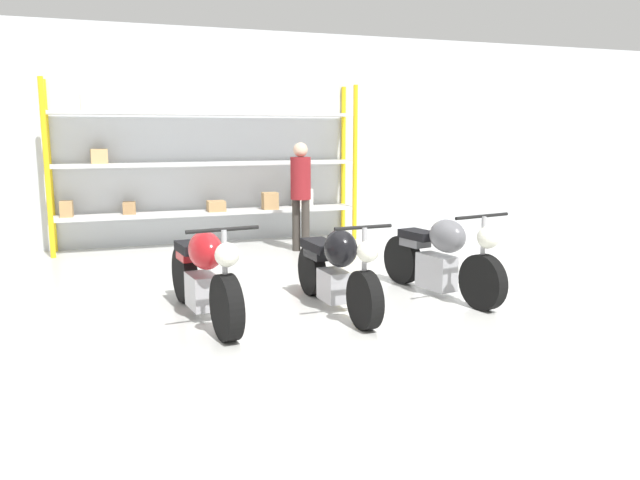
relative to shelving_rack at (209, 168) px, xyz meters
The scene contains 7 objects.
ground_plane 4.57m from the shelving_rack, 82.90° to the right, with size 30.00×30.00×0.00m, color silver.
back_wall 0.83m from the shelving_rack, 33.72° to the left, with size 30.00×0.08×3.60m.
shelving_rack is the anchor object (origin of this frame).
motorcycle_red 4.38m from the shelving_rack, 100.81° to the right, with size 0.68×2.11×1.04m.
motorcycle_black 4.49m from the shelving_rack, 82.54° to the right, with size 0.60×1.97×1.01m.
motorcycle_grey 4.73m from the shelving_rack, 65.36° to the right, with size 0.74×1.99×1.03m.
person_browsing 1.66m from the shelving_rack, 39.82° to the right, with size 0.45×0.45×1.73m.
Camera 1 is at (-2.32, -6.05, 1.89)m, focal length 35.00 mm.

